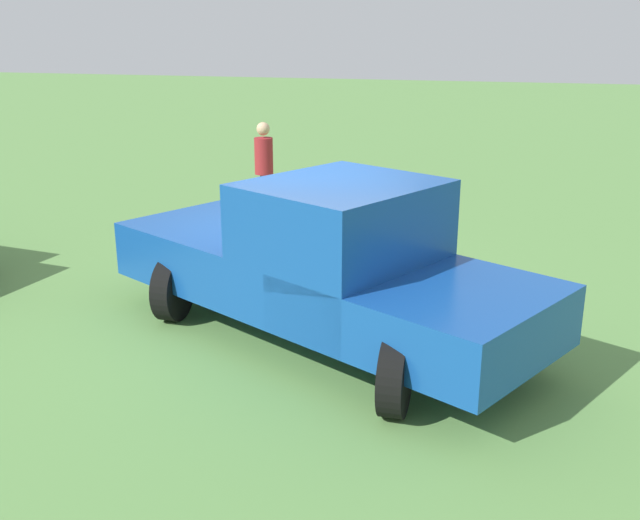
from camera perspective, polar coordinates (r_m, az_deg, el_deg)
ground_plane at (r=8.92m, az=-1.64°, el=-3.93°), size 80.00×80.00×0.00m
pickup_truck at (r=7.76m, az=0.71°, el=-0.05°), size 3.96×5.36×1.79m
person_bystander at (r=12.86m, az=-4.38°, el=7.32°), size 0.42×0.42×1.73m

